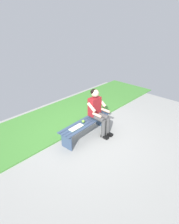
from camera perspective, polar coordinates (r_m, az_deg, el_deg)
ground_plane at (r=4.23m, az=-0.28°, el=-17.95°), size 10.00×7.00×0.04m
grass_strip at (r=6.14m, az=-10.23°, el=-2.15°), size 9.00×1.99×0.03m
bench_near at (r=5.09m, az=-1.24°, el=-4.07°), size 1.65×0.46×0.44m
person_seated at (r=5.11m, az=2.52°, el=0.52°), size 0.50×0.69×1.25m
apple at (r=4.99m, az=-1.89°, el=-2.76°), size 0.08×0.08×0.08m
book_open at (r=4.79m, az=-3.96°, el=-4.64°), size 0.42×0.18×0.02m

